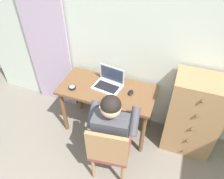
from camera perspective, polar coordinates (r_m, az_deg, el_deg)
wall_back at (r=2.58m, az=8.60°, el=12.08°), size 4.80×0.05×2.50m
curtain_panel at (r=3.08m, az=-17.10°, el=12.94°), size 0.65×0.03×2.24m
desk at (r=2.74m, az=-1.26°, el=-1.66°), size 1.20×0.57×0.74m
dresser at (r=2.78m, az=20.65°, el=-6.52°), size 0.60×0.44×1.09m
chair at (r=2.39m, az=-0.70°, el=-15.63°), size 0.47×0.45×0.87m
person_seated at (r=2.35m, az=0.33°, el=-9.56°), size 0.58×0.62×1.19m
laptop at (r=2.68m, az=-0.85°, el=1.88°), size 0.38×0.30×0.24m
computer_mouse at (r=2.60m, az=4.98°, el=-0.81°), size 0.06×0.10×0.03m
desk_clock at (r=2.71m, az=-10.47°, el=0.52°), size 0.09×0.09×0.03m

